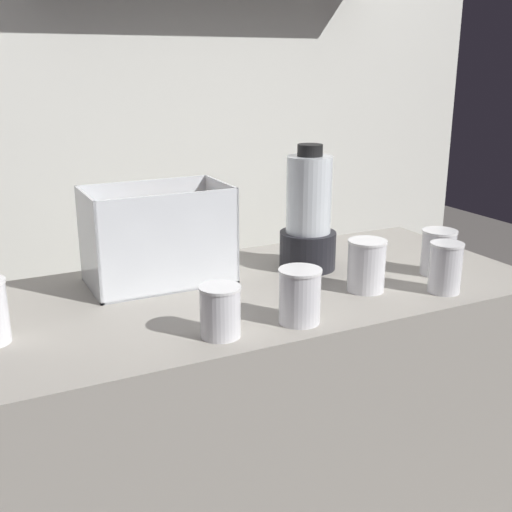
# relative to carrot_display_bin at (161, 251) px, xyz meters

# --- Properties ---
(counter) EXTENTS (1.40, 0.64, 0.90)m
(counter) POSITION_rel_carrot_display_bin_xyz_m (0.19, -0.15, -0.53)
(counter) COLOR #9E998E
(counter) RESTS_ON ground_plane
(back_wall_unit) EXTENTS (2.60, 0.24, 2.50)m
(back_wall_unit) POSITION_rel_carrot_display_bin_xyz_m (0.20, 0.62, 0.29)
(back_wall_unit) COLOR silver
(back_wall_unit) RESTS_ON ground_plane
(carrot_display_bin) EXTENTS (0.35, 0.21, 0.24)m
(carrot_display_bin) POSITION_rel_carrot_display_bin_xyz_m (0.00, 0.00, 0.00)
(carrot_display_bin) COLOR white
(carrot_display_bin) RESTS_ON counter
(blender_pitcher) EXTENTS (0.15, 0.15, 0.33)m
(blender_pitcher) POSITION_rel_carrot_display_bin_xyz_m (0.38, -0.07, 0.06)
(blender_pitcher) COLOR black
(blender_pitcher) RESTS_ON counter
(juice_cup_beet_left) EXTENTS (0.09, 0.09, 0.11)m
(juice_cup_beet_left) POSITION_rel_carrot_display_bin_xyz_m (-0.00, -0.38, -0.03)
(juice_cup_beet_left) COLOR white
(juice_cup_beet_left) RESTS_ON counter
(juice_cup_beet_middle) EXTENTS (0.09, 0.09, 0.12)m
(juice_cup_beet_middle) POSITION_rel_carrot_display_bin_xyz_m (0.18, -0.39, -0.02)
(juice_cup_beet_middle) COLOR white
(juice_cup_beet_middle) RESTS_ON counter
(juice_cup_beet_right) EXTENTS (0.09, 0.09, 0.13)m
(juice_cup_beet_right) POSITION_rel_carrot_display_bin_xyz_m (0.42, -0.29, -0.02)
(juice_cup_beet_right) COLOR white
(juice_cup_beet_right) RESTS_ON counter
(juice_cup_carrot_far_right) EXTENTS (0.08, 0.08, 0.12)m
(juice_cup_carrot_far_right) POSITION_rel_carrot_display_bin_xyz_m (0.58, -0.38, -0.03)
(juice_cup_carrot_far_right) COLOR white
(juice_cup_carrot_far_right) RESTS_ON counter
(juice_cup_carrot_rightmost) EXTENTS (0.09, 0.09, 0.12)m
(juice_cup_carrot_rightmost) POSITION_rel_carrot_display_bin_xyz_m (0.66, -0.27, -0.03)
(juice_cup_carrot_rightmost) COLOR white
(juice_cup_carrot_rightmost) RESTS_ON counter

